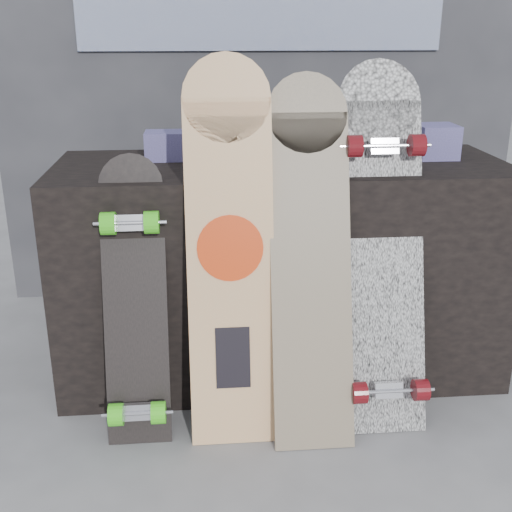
{
  "coord_description": "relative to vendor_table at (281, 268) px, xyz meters",
  "views": [
    {
      "loc": [
        -0.29,
        -1.72,
        1.26
      ],
      "look_at": [
        -0.12,
        0.2,
        0.56
      ],
      "focal_mm": 45.0,
      "sensor_mm": 36.0,
      "label": 1
    }
  ],
  "objects": [
    {
      "name": "booth",
      "position": [
        0.0,
        0.85,
        0.7
      ],
      "size": [
        2.4,
        0.22,
        2.2
      ],
      "color": "#313136",
      "rests_on": "ground"
    },
    {
      "name": "longboard_geisha",
      "position": [
        -0.2,
        -0.35,
        0.23
      ],
      "size": [
        0.27,
        0.29,
        1.19
      ],
      "rotation": [
        -0.23,
        0.0,
        0.0
      ],
      "color": "#D1B98C",
      "rests_on": "ground"
    },
    {
      "name": "longboard_cascadia",
      "position": [
        0.29,
        -0.3,
        0.2
      ],
      "size": [
        0.27,
        0.42,
        1.16
      ],
      "rotation": [
        -0.31,
        0.0,
        0.0
      ],
      "color": "white",
      "rests_on": "ground"
    },
    {
      "name": "skateboard_dark",
      "position": [
        -0.51,
        -0.36,
        0.06
      ],
      "size": [
        0.2,
        0.32,
        0.89
      ],
      "rotation": [
        -0.27,
        0.0,
        0.0
      ],
      "color": "black",
      "rests_on": "ground"
    },
    {
      "name": "ground",
      "position": [
        0.0,
        -0.5,
        -0.4
      ],
      "size": [
        60.0,
        60.0,
        0.0
      ],
      "primitive_type": "plane",
      "color": "slate",
      "rests_on": "ground"
    },
    {
      "name": "merch_box_small",
      "position": [
        0.57,
        0.04,
        0.46
      ],
      "size": [
        0.14,
        0.14,
        0.12
      ],
      "primitive_type": "cube",
      "color": "#3D3976",
      "rests_on": "vendor_table"
    },
    {
      "name": "longboard_celtic",
      "position": [
        0.05,
        -0.36,
        0.2
      ],
      "size": [
        0.25,
        0.37,
        1.13
      ],
      "rotation": [
        -0.31,
        0.0,
        0.0
      ],
      "color": "#C9AF89",
      "rests_on": "ground"
    },
    {
      "name": "vendor_table",
      "position": [
        0.0,
        0.0,
        0.0
      ],
      "size": [
        1.6,
        0.6,
        0.8
      ],
      "primitive_type": "cube",
      "color": "black",
      "rests_on": "ground"
    },
    {
      "name": "merch_box_flat",
      "position": [
        0.14,
        0.12,
        0.43
      ],
      "size": [
        0.22,
        0.1,
        0.06
      ],
      "primitive_type": "cube",
      "color": "#D1B78C",
      "rests_on": "vendor_table"
    },
    {
      "name": "merch_box_purple",
      "position": [
        -0.39,
        0.1,
        0.45
      ],
      "size": [
        0.18,
        0.12,
        0.1
      ],
      "primitive_type": "cube",
      "color": "#3D3976",
      "rests_on": "vendor_table"
    }
  ]
}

